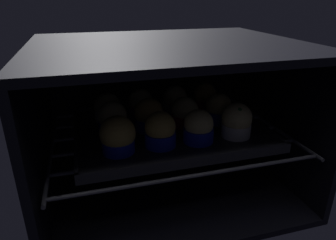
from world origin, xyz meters
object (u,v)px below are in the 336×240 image
muffin_row0_col0 (118,136)px  muffin_row1_col3 (218,109)px  muffin_row2_col1 (140,104)px  muffin_row0_col3 (237,121)px  muffin_row0_col1 (160,130)px  muffin_row1_col1 (149,116)px  muffin_row2_col3 (205,98)px  baking_tray (168,129)px  muffin_row2_col2 (175,101)px  muffin_row0_col2 (199,127)px  muffin_row1_col2 (185,113)px  muffin_row2_col0 (108,109)px  muffin_row1_col0 (113,119)px

muffin_row0_col0 → muffin_row1_col3: size_ratio=1.05×
muffin_row0_col0 → muffin_row2_col1: bearing=65.9°
muffin_row0_col3 → muffin_row0_col1: bearing=179.7°
muffin_row1_col1 → muffin_row2_col3: (17.87, 9.13, -0.10)cm
baking_tray → muffin_row2_col2: muffin_row2_col2 is taller
baking_tray → muffin_row2_col2: size_ratio=5.83×
baking_tray → muffin_row0_col2: bearing=-65.0°
muffin_row1_col2 → muffin_row2_col0: size_ratio=1.02×
muffin_row2_col0 → muffin_row1_col2: bearing=-26.0°
muffin_row0_col0 → muffin_row0_col2: 17.44cm
muffin_row0_col2 → muffin_row1_col0: bearing=151.8°
baking_tray → muffin_row0_col1: bearing=-115.6°
muffin_row0_col3 → muffin_row1_col1: same height
muffin_row2_col0 → muffin_row2_col1: 8.65cm
muffin_row0_col2 → muffin_row2_col0: muffin_row0_col2 is taller
muffin_row0_col3 → muffin_row1_col0: 28.13cm
muffin_row0_col2 → muffin_row2_col1: bearing=116.3°
muffin_row2_col1 → baking_tray: bearing=-62.5°
muffin_row1_col3 → muffin_row2_col2: (-8.58, 8.95, 0.00)cm
muffin_row0_col1 → muffin_row1_col3: muffin_row0_col1 is taller
muffin_row0_col1 → muffin_row2_col1: bearing=92.1°
muffin_row0_col1 → muffin_row1_col1: bearing=92.9°
baking_tray → muffin_row0_col3: size_ratio=5.64×
muffin_row2_col3 → muffin_row0_col2: bearing=-116.1°
baking_tray → muffin_row1_col1: muffin_row1_col1 is taller
muffin_row1_col0 → muffin_row1_col1: same height
muffin_row1_col2 → muffin_row2_col1: bearing=134.3°
muffin_row0_col0 → muffin_row2_col3: size_ratio=1.03×
baking_tray → muffin_row1_col2: 5.64cm
muffin_row0_col3 → muffin_row1_col3: size_ratio=1.05×
muffin_row1_col1 → muffin_row2_col3: size_ratio=1.02×
muffin_row1_col3 → muffin_row2_col1: 20.33cm
muffin_row1_col0 → muffin_row1_col3: (26.22, -0.39, -0.08)cm
muffin_row1_col1 → muffin_row2_col1: size_ratio=1.07×
muffin_row0_col0 → muffin_row2_col1: 20.28cm
muffin_row1_col1 → muffin_row1_col2: 8.91cm
muffin_row0_col3 → muffin_row1_col3: bearing=92.6°
muffin_row1_col1 → muffin_row2_col2: (9.15, 8.81, -0.12)cm
muffin_row1_col1 → muffin_row1_col2: (8.90, 0.04, -0.31)cm
muffin_row1_col3 → baking_tray: bearing=179.2°
muffin_row2_col1 → muffin_row2_col3: 18.09cm
muffin_row0_col0 → muffin_row2_col2: muffin_row0_col0 is taller
muffin_row1_col2 → muffin_row2_col2: (0.25, 8.77, 0.19)cm
muffin_row0_col2 → muffin_row2_col3: 20.30cm
muffin_row0_col0 → muffin_row1_col3: 27.74cm
muffin_row0_col2 → muffin_row1_col3: bearing=45.4°
muffin_row0_col3 → muffin_row2_col2: muffin_row0_col3 is taller
muffin_row0_col2 → muffin_row2_col0: 25.14cm
muffin_row1_col1 → muffin_row2_col0: size_ratio=1.10×
muffin_row2_col1 → muffin_row2_col3: bearing=-0.8°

